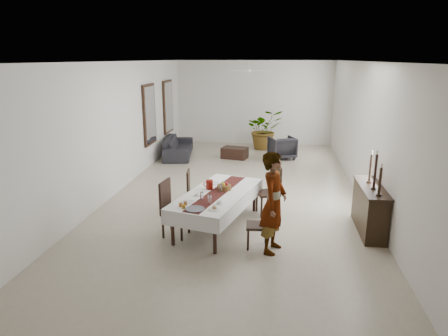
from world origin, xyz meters
TOP-DOWN VIEW (x-y plane):
  - floor at (0.00, 0.00)m, footprint 6.00×12.00m
  - ceiling at (0.00, 0.00)m, footprint 6.00×12.00m
  - wall_back at (0.00, 6.00)m, footprint 6.00×0.02m
  - wall_front at (0.00, -6.00)m, footprint 6.00×0.02m
  - wall_left at (-3.00, 0.00)m, footprint 0.02×12.00m
  - wall_right at (3.00, 0.00)m, footprint 0.02×12.00m
  - dining_table_top at (-0.17, -2.24)m, footprint 1.48×2.43m
  - table_leg_fl at (-0.84, -3.17)m, footprint 0.08×0.08m
  - table_leg_fr at (-0.04, -3.38)m, footprint 0.08×0.08m
  - table_leg_bl at (-0.30, -1.09)m, footprint 0.08×0.08m
  - table_leg_br at (0.50, -1.30)m, footprint 0.08×0.08m
  - tablecloth_top at (-0.17, -2.24)m, footprint 1.69×2.63m
  - tablecloth_drape_left at (-0.71, -2.10)m, footprint 0.62×2.36m
  - tablecloth_drape_right at (0.36, -2.37)m, footprint 0.62×2.36m
  - tablecloth_drape_near at (-0.48, -3.41)m, footprint 1.08×0.29m
  - tablecloth_drape_far at (0.13, -1.06)m, footprint 1.08×0.29m
  - table_runner at (-0.17, -2.24)m, footprint 0.91×2.36m
  - red_pitcher at (-0.36, -2.04)m, footprint 0.17×0.17m
  - pitcher_handle at (-0.44, -2.02)m, footprint 0.11×0.05m
  - wine_glass_near at (-0.22, -2.86)m, footprint 0.07×0.07m
  - wine_glass_mid at (-0.39, -2.71)m, footprint 0.07×0.07m
  - wine_glass_far at (-0.11, -2.20)m, footprint 0.07×0.07m
  - teacup_right at (-0.04, -2.85)m, footprint 0.08×0.08m
  - saucer_right at (-0.04, -2.85)m, footprint 0.14×0.14m
  - teacup_left at (-0.53, -2.48)m, footprint 0.08×0.08m
  - saucer_left at (-0.53, -2.48)m, footprint 0.14×0.14m
  - plate_near_right at (-0.09, -3.13)m, footprint 0.23×0.23m
  - bread_near_right at (-0.09, -3.13)m, footprint 0.08×0.08m
  - plate_near_left at (-0.62, -2.85)m, footprint 0.23×0.23m
  - plate_far_left at (-0.33, -1.66)m, footprint 0.23×0.23m
  - serving_tray at (-0.42, -3.19)m, footprint 0.34×0.34m
  - jam_jar_a at (-0.63, -3.17)m, footprint 0.06×0.06m
  - jam_jar_b at (-0.71, -3.09)m, footprint 0.06×0.06m
  - jam_jar_c at (-0.64, -3.01)m, footprint 0.06×0.06m
  - fruit_basket at (-0.07, -2.02)m, footprint 0.28×0.28m
  - fruit_red at (-0.03, -2.01)m, footprint 0.08×0.08m
  - fruit_green at (-0.10, -1.98)m, footprint 0.08×0.08m
  - fruit_yellow at (-0.08, -2.07)m, footprint 0.08×0.08m
  - chair_right_near_seat at (0.66, -3.02)m, footprint 0.41×0.41m
  - chair_right_near_leg_fl at (0.83, -3.17)m, footprint 0.04×0.04m
  - chair_right_near_leg_fr at (0.81, -2.85)m, footprint 0.04×0.04m
  - chair_right_near_leg_bl at (0.52, -3.19)m, footprint 0.04×0.04m
  - chair_right_near_leg_br at (0.50, -2.87)m, footprint 0.04×0.04m
  - chair_right_near_back at (0.84, -3.01)m, footprint 0.06×0.39m
  - chair_right_far_seat at (0.80, -1.42)m, footprint 0.58×0.58m
  - chair_right_far_leg_fl at (1.03, -1.54)m, footprint 0.06×0.06m
  - chair_right_far_leg_fr at (0.91, -1.19)m, footprint 0.06×0.06m
  - chair_right_far_leg_bl at (0.68, -1.66)m, footprint 0.06×0.06m
  - chair_right_far_leg_br at (0.56, -1.31)m, footprint 0.06×0.06m
  - chair_right_far_back at (0.99, -1.36)m, footprint 0.19×0.44m
  - chair_left_near_seat at (-0.89, -2.76)m, footprint 0.52×0.52m
  - chair_left_near_leg_fl at (-1.04, -2.54)m, footprint 0.05×0.05m
  - chair_left_near_leg_fr at (-1.10, -2.91)m, footprint 0.05×0.05m
  - chair_left_near_leg_bl at (-0.68, -2.60)m, footprint 0.05×0.05m
  - chair_left_near_leg_br at (-0.73, -2.97)m, footprint 0.05×0.05m
  - chair_left_near_back at (-1.09, -2.72)m, footprint 0.11×0.46m
  - chair_left_far_seat at (-0.73, -1.53)m, footprint 0.45×0.45m
  - chair_left_far_leg_fl at (-0.92, -1.39)m, footprint 0.04×0.04m
  - chair_left_far_leg_fr at (-0.87, -1.71)m, footprint 0.04×0.04m
  - chair_left_far_leg_bl at (-0.59, -1.35)m, footprint 0.04×0.04m
  - chair_left_far_leg_br at (-0.55, -1.67)m, footprint 0.04×0.04m
  - chair_left_far_back at (-0.91, -1.55)m, footprint 0.09×0.40m
  - woman at (0.94, -3.14)m, footprint 0.58×0.74m
  - sideboard_body at (2.78, -2.04)m, footprint 0.39×1.47m
  - sideboard_top at (2.78, -2.04)m, footprint 0.43×1.53m
  - candlestick_near_base at (2.78, -2.57)m, footprint 0.10×0.10m
  - candlestick_near_shaft at (2.78, -2.57)m, footprint 0.05×0.05m
  - candlestick_near_candle at (2.78, -2.57)m, footprint 0.04×0.04m
  - candlestick_mid_base at (2.78, -2.18)m, footprint 0.10×0.10m
  - candlestick_mid_shaft at (2.78, -2.18)m, footprint 0.05×0.05m
  - candlestick_mid_candle at (2.78, -2.18)m, footprint 0.04×0.04m
  - candlestick_far_base at (2.78, -1.79)m, footprint 0.10×0.10m
  - candlestick_far_shaft at (2.78, -1.79)m, footprint 0.05×0.05m
  - candlestick_far_candle at (2.78, -1.79)m, footprint 0.04×0.04m
  - sofa at (-2.42, 3.52)m, footprint 1.19×2.32m
  - armchair at (1.12, 3.66)m, footprint 1.03×1.05m
  - coffee_table at (-0.46, 3.47)m, footprint 0.93×0.72m
  - potted_plant at (0.46, 5.09)m, footprint 1.61×1.50m
  - mirror_frame_near at (-2.96, 2.20)m, footprint 0.06×1.05m
  - mirror_glass_near at (-2.92, 2.20)m, footprint 0.01×0.90m
  - mirror_frame_far at (-2.96, 4.30)m, footprint 0.06×1.05m
  - mirror_glass_far at (-2.92, 4.30)m, footprint 0.01×0.90m
  - fan_rod at (0.00, 3.00)m, footprint 0.04×0.04m
  - fan_hub at (0.00, 3.00)m, footprint 0.16×0.16m
  - fan_blade_n at (0.00, 3.35)m, footprint 0.10×0.55m
  - fan_blade_s at (0.00, 2.65)m, footprint 0.10×0.55m
  - fan_blade_e at (0.35, 3.00)m, footprint 0.55×0.10m
  - fan_blade_w at (-0.35, 3.00)m, footprint 0.55×0.10m

SIDE VIEW (x-z plane):
  - floor at x=0.00m, z-range 0.00..0.00m
  - coffee_table at x=-0.46m, z-range 0.00..0.37m
  - chair_right_near_leg_fl at x=0.83m, z-range 0.00..0.38m
  - chair_right_near_leg_fr at x=0.81m, z-range 0.00..0.38m
  - chair_right_near_leg_bl at x=0.52m, z-range 0.00..0.38m
  - chair_right_near_leg_br at x=0.50m, z-range 0.00..0.38m
  - chair_left_far_leg_fl at x=-0.92m, z-range 0.00..0.40m
  - chair_left_far_leg_fr at x=-0.87m, z-range 0.00..0.40m
  - chair_left_far_leg_bl at x=-0.59m, z-range 0.00..0.40m
  - chair_left_far_leg_br at x=-0.55m, z-range 0.00..0.40m
  - chair_right_far_leg_fl at x=1.03m, z-range 0.00..0.45m
  - chair_right_far_leg_fr at x=0.91m, z-range 0.00..0.45m
  - chair_right_far_leg_bl at x=0.68m, z-range 0.00..0.45m
  - chair_right_far_leg_br at x=0.56m, z-range 0.00..0.45m
  - chair_left_near_leg_fl at x=-1.04m, z-range 0.00..0.45m
  - chair_left_near_leg_fr at x=-1.10m, z-range 0.00..0.45m
  - chair_left_near_leg_bl at x=-0.68m, z-range 0.00..0.45m
  - chair_left_near_leg_br at x=-0.73m, z-range 0.00..0.45m
  - sofa at x=-2.42m, z-range 0.00..0.65m
  - table_leg_fl at x=-0.84m, z-range 0.00..0.66m
  - table_leg_fr at x=-0.04m, z-range 0.00..0.66m
  - table_leg_bl at x=-0.30m, z-range 0.00..0.66m
  - table_leg_br at x=0.50m, z-range 0.00..0.66m
  - armchair at x=1.12m, z-range 0.00..0.74m
  - chair_right_near_seat at x=0.66m, z-range 0.38..0.43m
  - chair_left_far_seat at x=-0.73m, z-range 0.40..0.44m
  - sideboard_body at x=2.78m, z-range 0.00..0.88m
  - chair_right_far_seat at x=0.80m, z-range 0.45..0.50m
  - chair_left_near_seat at x=-0.89m, z-range 0.45..0.50m
  - tablecloth_drape_left at x=-0.71m, z-range 0.43..0.72m
  - tablecloth_drape_right at x=0.36m, z-range 0.43..0.72m
  - tablecloth_drape_near at x=-0.48m, z-range 0.43..0.72m
  - tablecloth_drape_far at x=0.13m, z-range 0.43..0.72m
  - chair_right_near_back at x=0.84m, z-range 0.42..0.92m
  - dining_table_top at x=-0.17m, z-range 0.66..0.71m
  - chair_left_far_back at x=-0.91m, z-range 0.44..0.95m
  - tablecloth_top at x=-0.17m, z-range 0.71..0.72m
  - table_runner at x=-0.17m, z-range 0.72..0.72m
  - saucer_right at x=-0.04m, z-range 0.72..0.73m
  - saucer_left at x=-0.53m, z-range 0.72..0.73m
  - plate_near_right at x=-0.09m, z-range 0.72..0.73m
  - plate_near_left at x=-0.62m, z-range 0.72..0.73m
  - plate_far_left at x=-0.33m, z-range 0.72..0.73m
  - serving_tray at x=-0.42m, z-range 0.72..0.74m
  - potted_plant at x=0.46m, z-range 0.00..1.47m
  - teacup_right at x=-0.04m, z-range 0.72..0.77m
  - teacup_left at x=-0.53m, z-range 0.72..0.77m
  - bread_near_right at x=-0.09m, z-range 0.71..0.79m
  - jam_jar_a at x=-0.63m, z-range 0.72..0.79m
  - jam_jar_b at x=-0.71m, z-range 0.72..0.79m
  - jam_jar_c at x=-0.64m, z-range 0.72..0.79m
  - fruit_basket at x=-0.07m, z-range 0.72..0.81m
  - chair_right_far_back at x=0.99m, z-range 0.50..1.08m
  - chair_left_near_back at x=-1.09m, z-range 0.50..1.08m
  - wine_glass_near at x=-0.22m, z-range 0.72..0.88m
  - wine_glass_mid at x=-0.39m, z-range 0.72..0.88m
  - wine_glass_far at x=-0.11m, z-range 0.72..0.88m
  - red_pitcher at x=-0.36m, z-range 0.72..0.91m
  - pitcher_handle at x=-0.44m, z-range 0.75..0.87m
  - fruit_red at x=-0.03m, z-range 0.79..0.88m
  - fruit_green at x=-0.10m, z-range 0.80..0.87m
  - fruit_yellow at x=-0.08m, z-range 0.80..0.87m
  - woman at x=0.94m, z-range 0.00..1.78m
  - sideboard_top at x=2.78m, z-range 0.88..0.91m
  - candlestick_near_base at x=2.78m, z-range 0.91..0.94m
  - candlestick_mid_base at x=2.78m, z-range 0.91..0.94m
  - candlestick_far_base at x=2.78m, z-range 0.91..0.94m
  - candlestick_near_shaft at x=2.78m, z-range 0.94..1.43m
  - candlestick_far_shaft at x=2.78m, z-range 0.94..1.48m
  - candlestick_mid_shaft at x=2.78m, z-range 0.94..1.58m
  - candlestick_near_candle at x=2.78m, z-range 1.43..1.51m
  - candlestick_far_candle at x=2.78m, z-range 1.48..1.56m
  - wall_back at x=0.00m, z-range 0.00..3.20m
  - wall_front at x=0.00m, z-range 0.00..3.20m
  - wall_left at x=-3.00m, z-range 0.00..3.20m
  - wall_right at x=3.00m, z-range 0.00..3.20m
  - mirror_frame_near at x=-2.96m, z-range 0.67..2.53m
  - mirror_glass_near at x=-2.92m, z-range 0.75..2.45m
  - mirror_frame_far at x=-2.96m, z-range 0.67..2.53m
  - mirror_glass_far at x=-2.92m, z-range 0.75..2.45m
  - candlestick_mid_candle at x=2.78m, z-range 1.58..1.66m
  - fan_hub at x=0.00m, z-range 2.86..2.94m
  - fan_blade_n at x=0.00m, z-range 2.89..2.91m
  - fan_blade_s at x=0.00m, z-range 2.89..2.91m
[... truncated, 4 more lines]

